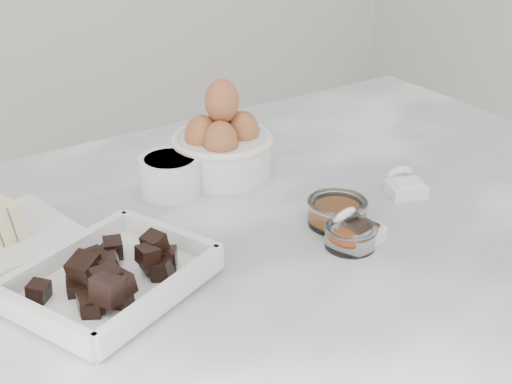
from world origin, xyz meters
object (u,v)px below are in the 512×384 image
(zest_bowl, at_px, (350,235))
(salt_spoon, at_px, (404,185))
(vanilla_spoon, at_px, (355,230))
(chocolate_dish, at_px, (112,273))
(egg_bowl, at_px, (222,144))
(honey_bowl, at_px, (337,212))
(sugar_ramekin, at_px, (170,174))
(butter_plate, at_px, (4,230))

(zest_bowl, relative_size, salt_spoon, 0.91)
(zest_bowl, relative_size, vanilla_spoon, 0.90)
(chocolate_dish, distance_m, egg_bowl, 0.33)
(honey_bowl, relative_size, vanilla_spoon, 1.08)
(vanilla_spoon, xyz_separation_m, salt_spoon, (0.14, 0.06, -0.00))
(chocolate_dish, xyz_separation_m, vanilla_spoon, (0.30, -0.06, -0.01))
(sugar_ramekin, relative_size, honey_bowl, 1.10)
(vanilla_spoon, bearing_deg, honey_bowl, 81.63)
(chocolate_dish, height_order, vanilla_spoon, chocolate_dish)
(sugar_ramekin, xyz_separation_m, vanilla_spoon, (0.13, -0.25, -0.01))
(sugar_ramekin, bearing_deg, butter_plate, -175.82)
(butter_plate, relative_size, vanilla_spoon, 2.48)
(sugar_ramekin, xyz_separation_m, honey_bowl, (0.14, -0.20, -0.01))
(sugar_ramekin, height_order, zest_bowl, sugar_ramekin)
(butter_plate, bearing_deg, egg_bowl, 5.44)
(egg_bowl, bearing_deg, chocolate_dish, -142.63)
(sugar_ramekin, bearing_deg, egg_bowl, 8.59)
(butter_plate, height_order, sugar_ramekin, butter_plate)
(honey_bowl, relative_size, zest_bowl, 1.21)
(chocolate_dish, relative_size, salt_spoon, 3.52)
(chocolate_dish, xyz_separation_m, butter_plate, (-0.07, 0.17, -0.00))
(egg_bowl, bearing_deg, sugar_ramekin, -171.41)
(butter_plate, bearing_deg, salt_spoon, -17.89)
(vanilla_spoon, bearing_deg, egg_bowl, 98.58)
(zest_bowl, bearing_deg, sugar_ramekin, 114.93)
(honey_bowl, xyz_separation_m, salt_spoon, (0.14, 0.02, -0.00))
(egg_bowl, relative_size, vanilla_spoon, 2.06)
(chocolate_dish, height_order, egg_bowl, egg_bowl)
(sugar_ramekin, distance_m, salt_spoon, 0.33)
(vanilla_spoon, distance_m, salt_spoon, 0.16)
(honey_bowl, height_order, vanilla_spoon, vanilla_spoon)
(sugar_ramekin, relative_size, vanilla_spoon, 1.19)
(chocolate_dish, distance_m, vanilla_spoon, 0.31)
(chocolate_dish, height_order, sugar_ramekin, chocolate_dish)
(sugar_ramekin, height_order, honey_bowl, sugar_ramekin)
(butter_plate, xyz_separation_m, sugar_ramekin, (0.24, 0.02, 0.01))
(sugar_ramekin, distance_m, egg_bowl, 0.10)
(sugar_ramekin, xyz_separation_m, egg_bowl, (0.09, 0.01, 0.02))
(vanilla_spoon, bearing_deg, zest_bowl, -148.69)
(honey_bowl, bearing_deg, vanilla_spoon, -98.37)
(chocolate_dish, height_order, zest_bowl, chocolate_dish)
(chocolate_dish, xyz_separation_m, sugar_ramekin, (0.17, 0.18, 0.01))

